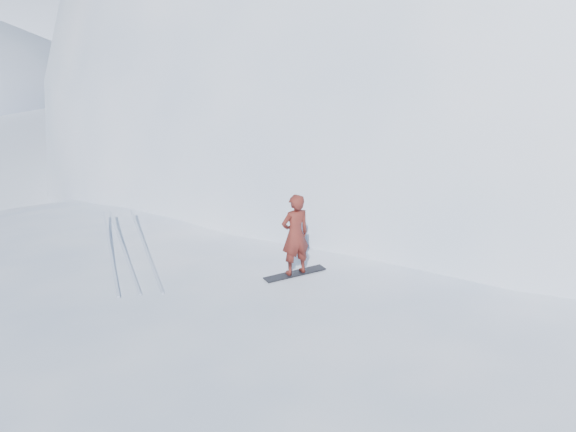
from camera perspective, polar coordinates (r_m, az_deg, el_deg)
name	(u,v)px	position (r m, az deg, el deg)	size (l,w,h in m)	color
near_ridge	(244,374)	(14.06, -4.48, -15.71)	(36.00, 28.00, 4.80)	white
summit_peak	(520,144)	(41.62, 22.51, 6.75)	(60.00, 56.00, 56.00)	white
peak_shoulder	(379,175)	(31.20, 9.23, 4.15)	(28.00, 24.00, 18.00)	white
wind_bumps	(178,404)	(13.34, -11.13, -18.27)	(16.00, 14.40, 1.00)	white
snowboard	(295,273)	(13.27, 0.72, -5.85)	(1.55, 0.29, 0.03)	black
snowboarder	(295,235)	(12.88, 0.74, -1.91)	(0.71, 0.46, 1.93)	maroon
board_tracks	(125,246)	(15.43, -16.18, -2.90)	(2.10, 5.91, 0.04)	silver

